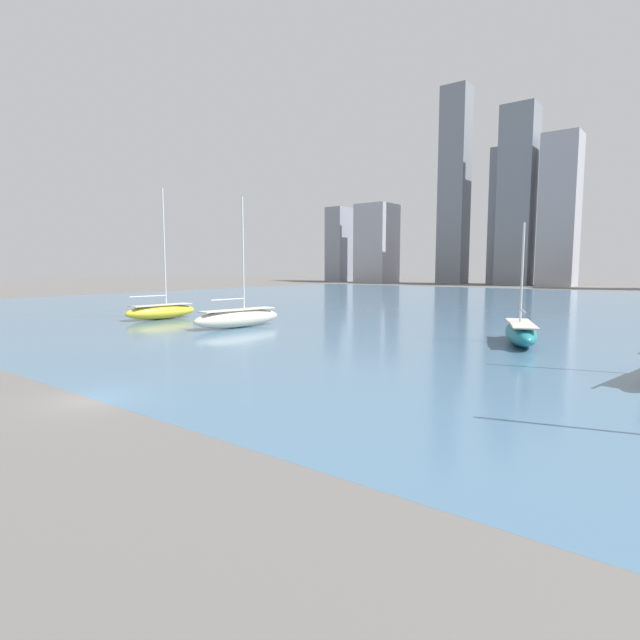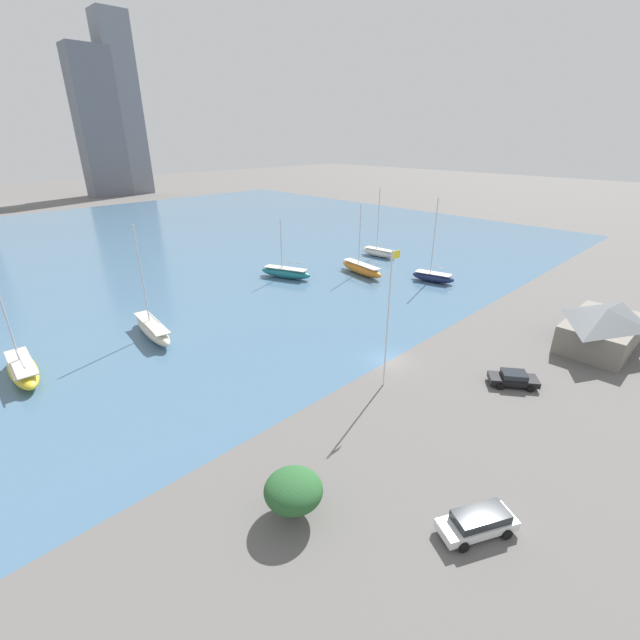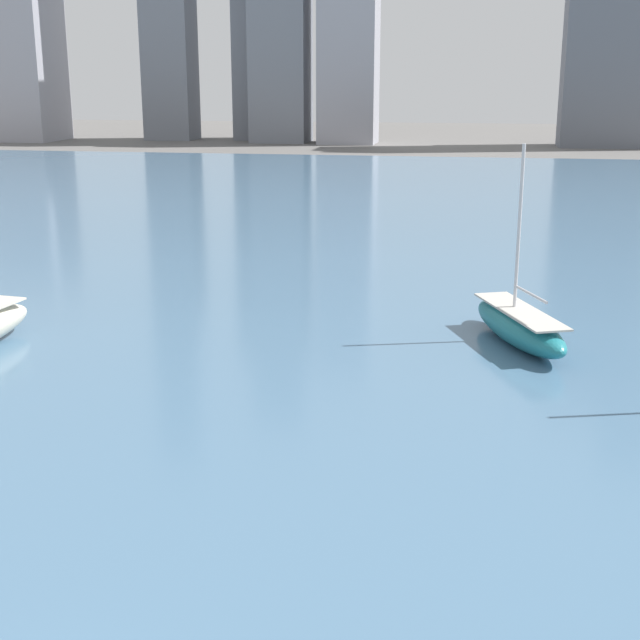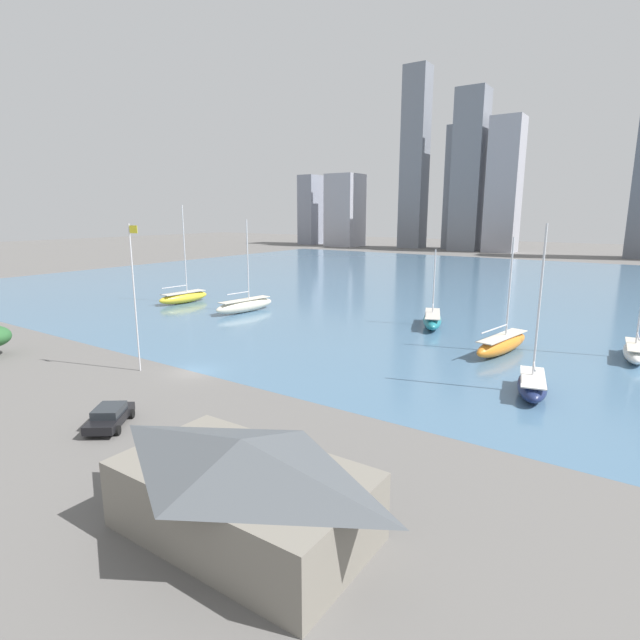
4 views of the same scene
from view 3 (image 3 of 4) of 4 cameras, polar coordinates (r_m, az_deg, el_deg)
harbor_water at (r=85.60m, az=3.87°, el=6.37°), size 180.00×140.00×0.00m
distant_city_skyline at (r=186.24m, az=0.55°, el=19.43°), size 158.72×24.01×73.29m
sailboat_teal at (r=46.92m, az=12.63°, el=-0.36°), size 5.71×9.71×10.14m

